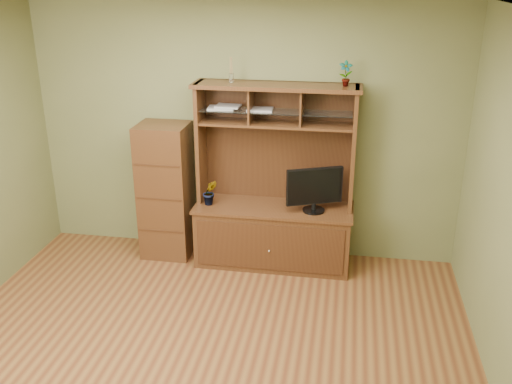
# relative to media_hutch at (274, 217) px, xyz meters

# --- Properties ---
(room) EXTENTS (4.54, 4.04, 2.74)m
(room) POSITION_rel_media_hutch_xyz_m (-0.36, -1.73, 0.83)
(room) COLOR #5D301A
(room) RESTS_ON ground
(media_hutch) EXTENTS (1.66, 0.61, 1.90)m
(media_hutch) POSITION_rel_media_hutch_xyz_m (0.00, 0.00, 0.00)
(media_hutch) COLOR #412212
(media_hutch) RESTS_ON room
(monitor) EXTENTS (0.55, 0.26, 0.46)m
(monitor) POSITION_rel_media_hutch_xyz_m (0.42, -0.08, 0.37)
(monitor) COLOR black
(monitor) RESTS_ON media_hutch
(orchid_plant) EXTENTS (0.18, 0.16, 0.27)m
(orchid_plant) POSITION_rel_media_hutch_xyz_m (-0.66, -0.08, 0.26)
(orchid_plant) COLOR #25561D
(orchid_plant) RESTS_ON media_hutch
(top_plant) EXTENTS (0.13, 0.09, 0.24)m
(top_plant) POSITION_rel_media_hutch_xyz_m (0.66, 0.08, 1.50)
(top_plant) COLOR #406B25
(top_plant) RESTS_ON media_hutch
(reed_diffuser) EXTENTS (0.05, 0.05, 0.25)m
(reed_diffuser) POSITION_rel_media_hutch_xyz_m (-0.45, 0.08, 1.48)
(reed_diffuser) COLOR silver
(reed_diffuser) RESTS_ON media_hutch
(magazines) EXTENTS (0.67, 0.22, 0.04)m
(magazines) POSITION_rel_media_hutch_xyz_m (-0.41, 0.08, 1.13)
(magazines) COLOR #BAB9BF
(magazines) RESTS_ON media_hutch
(side_cabinet) EXTENTS (0.52, 0.48, 1.46)m
(side_cabinet) POSITION_rel_media_hutch_xyz_m (-1.17, 0.02, 0.21)
(side_cabinet) COLOR #412212
(side_cabinet) RESTS_ON room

